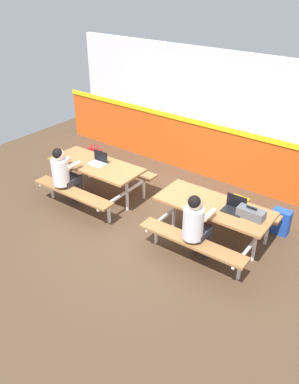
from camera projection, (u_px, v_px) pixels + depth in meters
The scene contains 12 objects.
ground_plane at pixel (143, 224), 6.85m from camera, with size 10.00×10.00×0.02m, color #4C3826.
accent_backdrop at pixel (213, 120), 7.76m from camera, with size 8.00×0.14×2.60m.
picnic_table_left at pixel (97, 172), 7.30m from camera, with size 1.82×1.60×0.74m.
picnic_table_right at pixel (213, 214), 6.06m from camera, with size 1.82×1.60×0.74m.
student_nearer at pixel (64, 173), 6.98m from camera, with size 0.37×0.53×1.21m.
student_further at pixel (196, 223), 5.61m from camera, with size 0.37×0.53×1.21m.
laptop_silver at pixel (99, 161), 7.20m from camera, with size 0.33×0.23×0.22m.
laptop_dark at pixel (234, 208), 5.82m from camera, with size 0.33×0.23×0.22m.
toolbox_grey at pixel (251, 213), 5.64m from camera, with size 0.40×0.18×0.18m.
backpack_dark at pixel (281, 222), 6.51m from camera, with size 0.30×0.22×0.44m.
tote_bag_bright at pixel (95, 156), 8.81m from camera, with size 0.34×0.21×0.43m.
satchel_spare at pixel (238, 209), 6.85m from camera, with size 0.30×0.22×0.44m.
Camera 1 is at (3.53, -4.41, 3.92)m, focal length 36.56 mm.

